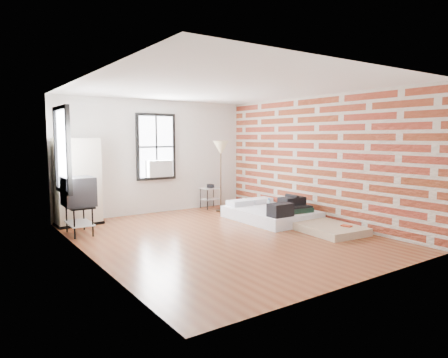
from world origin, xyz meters
TOP-DOWN VIEW (x-y plane):
  - ground at (0.00, 0.00)m, footprint 6.00×6.00m
  - room_shell at (0.23, 0.36)m, footprint 5.02×6.02m
  - mattress_main at (1.74, 0.63)m, footprint 1.47×1.98m
  - mattress_bare at (1.94, -0.47)m, footprint 1.16×1.95m
  - wardrobe at (-2.00, 2.65)m, footprint 0.97×0.59m
  - side_table at (1.44, 2.72)m, footprint 0.50×0.41m
  - floor_lamp at (1.41, 2.19)m, footprint 0.38×0.38m
  - tv_stand at (-2.21, 1.74)m, footprint 0.58×0.81m

SIDE VIEW (x-z plane):
  - ground at x=0.00m, z-range 0.00..0.00m
  - mattress_bare at x=1.94m, z-range -0.08..0.32m
  - mattress_main at x=1.74m, z-range -0.14..0.49m
  - side_table at x=1.44m, z-range 0.11..0.76m
  - tv_stand at x=-2.21m, z-range 0.25..1.37m
  - wardrobe at x=-2.00m, z-range 0.00..1.87m
  - floor_lamp at x=1.41m, z-range 0.65..2.44m
  - room_shell at x=0.23m, z-range 0.33..3.14m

